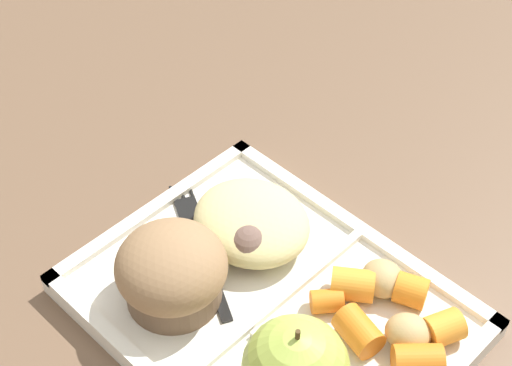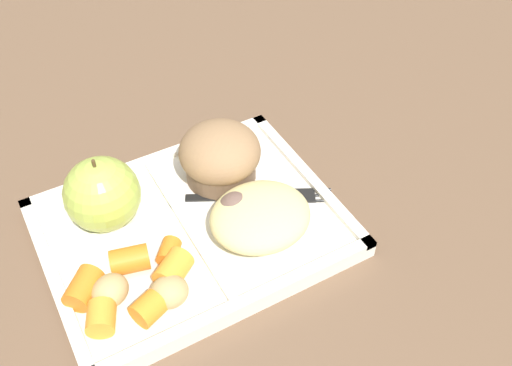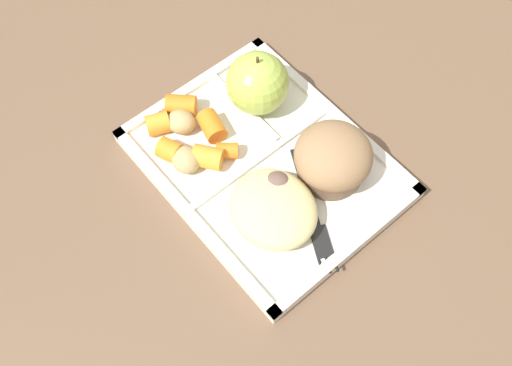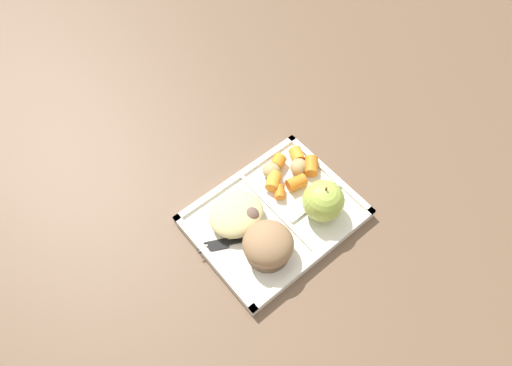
% 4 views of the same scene
% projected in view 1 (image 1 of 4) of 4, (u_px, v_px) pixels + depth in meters
% --- Properties ---
extents(ground, '(6.00, 6.00, 0.00)m').
position_uv_depth(ground, '(269.00, 313.00, 0.67)').
color(ground, brown).
extents(lunch_tray, '(0.30, 0.23, 0.02)m').
position_uv_depth(lunch_tray, '(269.00, 308.00, 0.66)').
color(lunch_tray, silver).
rests_on(lunch_tray, ground).
extents(bran_muffin, '(0.09, 0.09, 0.07)m').
position_uv_depth(bran_muffin, '(172.00, 271.00, 0.64)').
color(bran_muffin, brown).
rests_on(bran_muffin, lunch_tray).
extents(carrot_slice_diagonal, '(0.04, 0.04, 0.03)m').
position_uv_depth(carrot_slice_diagonal, '(418.00, 361.00, 0.60)').
color(carrot_slice_diagonal, orange).
rests_on(carrot_slice_diagonal, lunch_tray).
extents(carrot_slice_back, '(0.04, 0.03, 0.03)m').
position_uv_depth(carrot_slice_back, '(358.00, 331.00, 0.62)').
color(carrot_slice_back, orange).
rests_on(carrot_slice_back, lunch_tray).
extents(carrot_slice_tilted, '(0.03, 0.04, 0.03)m').
position_uv_depth(carrot_slice_tilted, '(443.00, 328.00, 0.62)').
color(carrot_slice_tilted, orange).
rests_on(carrot_slice_tilted, lunch_tray).
extents(carrot_slice_large, '(0.03, 0.03, 0.03)m').
position_uv_depth(carrot_slice_large, '(411.00, 291.00, 0.65)').
color(carrot_slice_large, orange).
rests_on(carrot_slice_large, lunch_tray).
extents(carrot_slice_center, '(0.04, 0.04, 0.03)m').
position_uv_depth(carrot_slice_center, '(352.00, 285.00, 0.65)').
color(carrot_slice_center, orange).
rests_on(carrot_slice_center, lunch_tray).
extents(carrot_slice_small, '(0.03, 0.03, 0.02)m').
position_uv_depth(carrot_slice_small, '(327.00, 301.00, 0.65)').
color(carrot_slice_small, orange).
rests_on(carrot_slice_small, lunch_tray).
extents(potato_chunk_small, '(0.04, 0.04, 0.03)m').
position_uv_depth(potato_chunk_small, '(383.00, 278.00, 0.66)').
color(potato_chunk_small, tan).
rests_on(potato_chunk_small, lunch_tray).
extents(potato_chunk_golden, '(0.05, 0.04, 0.03)m').
position_uv_depth(potato_chunk_golden, '(408.00, 333.00, 0.62)').
color(potato_chunk_golden, tan).
rests_on(potato_chunk_golden, lunch_tray).
extents(egg_noodle_pile, '(0.10, 0.09, 0.04)m').
position_uv_depth(egg_noodle_pile, '(252.00, 222.00, 0.69)').
color(egg_noodle_pile, '#D6C684').
rests_on(egg_noodle_pile, lunch_tray).
extents(meatball_side, '(0.03, 0.03, 0.03)m').
position_uv_depth(meatball_side, '(251.00, 212.00, 0.71)').
color(meatball_side, '#755B4C').
rests_on(meatball_side, lunch_tray).
extents(meatball_center, '(0.03, 0.03, 0.03)m').
position_uv_depth(meatball_center, '(230.00, 208.00, 0.71)').
color(meatball_center, '#755B4C').
rests_on(meatball_center, lunch_tray).
extents(meatball_front, '(0.04, 0.04, 0.04)m').
position_uv_depth(meatball_front, '(249.00, 245.00, 0.67)').
color(meatball_front, brown).
rests_on(meatball_front, lunch_tray).
extents(meatball_back, '(0.04, 0.04, 0.04)m').
position_uv_depth(meatball_back, '(248.00, 221.00, 0.69)').
color(meatball_back, brown).
rests_on(meatball_back, lunch_tray).
extents(plastic_fork, '(0.15, 0.09, 0.00)m').
position_uv_depth(plastic_fork, '(198.00, 239.00, 0.70)').
color(plastic_fork, black).
rests_on(plastic_fork, lunch_tray).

